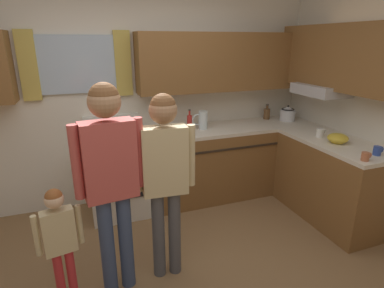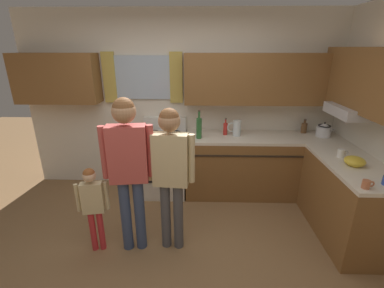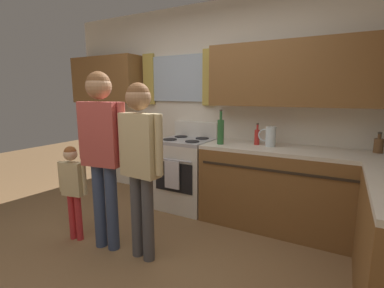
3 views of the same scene
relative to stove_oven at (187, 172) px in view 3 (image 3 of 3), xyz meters
The scene contains 11 objects.
ground_plane 1.63m from the stove_oven, 81.49° to the right, with size 12.00×12.00×0.00m, color olive.
back_wall_unit 1.06m from the stove_oven, 42.92° to the left, with size 4.60×0.42×2.60m.
kitchen_counter_run 1.76m from the stove_oven, 11.38° to the right, with size 2.19×1.88×0.90m.
stove_oven is the anchor object (origin of this frame).
bottle_wine_green 0.79m from the stove_oven, 12.65° to the right, with size 0.08×0.08×0.39m.
bottle_squat_brown 2.13m from the stove_oven, ahead, with size 0.08×0.08×0.21m.
bottle_sauce_red 1.04m from the stove_oven, ahead, with size 0.06×0.06×0.25m.
water_pitcher 1.18m from the stove_oven, ahead, with size 0.19×0.11×0.22m.
adult_holding_child 1.38m from the stove_oven, 98.06° to the right, with size 0.51×0.23×1.66m.
adult_in_plaid 1.34m from the stove_oven, 78.93° to the right, with size 0.49×0.21×1.56m.
small_child 1.41m from the stove_oven, 113.76° to the right, with size 0.32×0.13×0.97m.
Camera 3 is at (1.51, -1.49, 1.47)m, focal length 25.97 mm.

